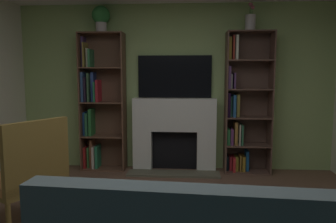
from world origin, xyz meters
name	(u,v)px	position (x,y,z in m)	size (l,w,h in m)	color
wall_back_accent	(175,88)	(0.00, 2.65, 1.28)	(4.96, 0.06, 2.55)	#9DBC72
fireplace	(174,132)	(0.00, 2.50, 0.60)	(1.37, 0.53, 1.12)	white
tv	(175,77)	(0.00, 2.59, 1.45)	(1.13, 0.06, 0.65)	black
bookshelf_left	(98,105)	(-1.19, 2.51, 1.01)	(0.68, 0.31, 2.11)	brown
bookshelf_right	(242,108)	(1.02, 2.50, 0.97)	(0.68, 0.34, 2.11)	brown
potted_plant	(101,17)	(-1.10, 2.47, 2.33)	(0.27, 0.27, 0.39)	beige
vase_with_flowers	(250,22)	(1.10, 2.47, 2.24)	(0.15, 0.15, 0.42)	silver
armchair	(27,174)	(-1.31, 0.49, 0.54)	(0.85, 0.87, 1.07)	brown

